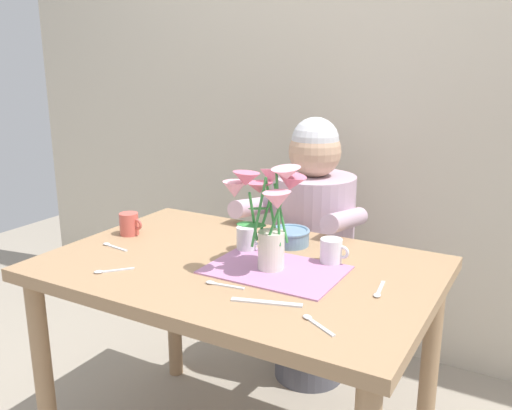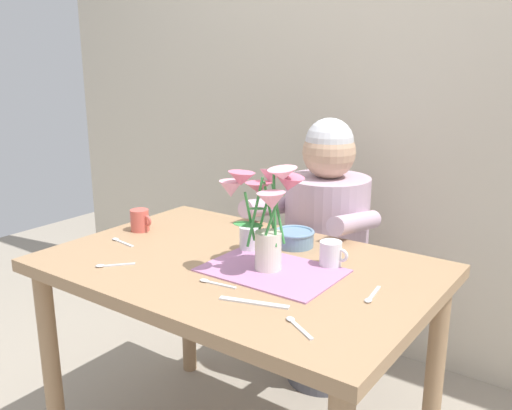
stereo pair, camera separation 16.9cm
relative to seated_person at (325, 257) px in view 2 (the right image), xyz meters
The scene contains 15 objects.
wood_panel_backdrop 0.81m from the seated_person, 87.26° to the left, with size 4.00×0.10×2.50m, color beige.
dining_table 0.62m from the seated_person, 88.07° to the right, with size 1.20×0.80×0.74m.
seated_person is the anchor object (origin of this frame).
striped_placemat 0.66m from the seated_person, 76.34° to the right, with size 0.40×0.28×0.01m, color #B275A3.
flower_vase 0.74m from the seated_person, 77.98° to the right, with size 0.22×0.25×0.32m.
ceramic_bowl 0.44m from the seated_person, 77.58° to the right, with size 0.14×0.14×0.06m.
dinner_knife 0.88m from the seated_person, 74.08° to the right, with size 0.19×0.02×0.01m, color silver.
coffee_cup 0.59m from the seated_person, 60.15° to the right, with size 0.09×0.07×0.08m.
tea_cup 0.77m from the seated_person, 129.39° to the right, with size 0.09×0.07×0.08m.
ceramic_mug 0.55m from the seated_person, 91.64° to the right, with size 0.09×0.07×0.08m.
spoon_0 0.94m from the seated_person, 107.77° to the right, with size 0.09×0.10×0.01m.
spoon_1 0.81m from the seated_person, 85.50° to the right, with size 0.12×0.03×0.01m.
spoon_2 0.80m from the seated_person, 52.76° to the right, with size 0.03×0.12×0.01m.
spoon_3 0.84m from the seated_person, 121.70° to the right, with size 0.12×0.03×0.01m.
spoon_4 0.97m from the seated_person, 65.93° to the right, with size 0.11×0.07×0.01m.
Camera 2 is at (0.98, -1.28, 1.36)m, focal length 38.46 mm.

